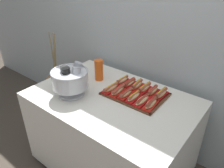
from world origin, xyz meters
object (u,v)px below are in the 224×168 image
at_px(floor_vase, 64,99).
at_px(hot_dog_1, 118,91).
at_px(buffet_table, 112,132).
at_px(hot_dog_2, 126,94).
at_px(hot_dog_0, 111,88).
at_px(hot_dog_4, 142,101).
at_px(hot_dog_7, 129,83).
at_px(hot_dog_11, 161,94).
at_px(hot_dog_5, 151,104).
at_px(hot_dog_10, 152,91).
at_px(hot_dog_6, 122,80).
at_px(hot_dog_9, 144,88).
at_px(hot_dog_8, 137,85).
at_px(serving_tray, 135,94).
at_px(punch_bowl, 70,79).
at_px(hot_dog_3, 134,97).
at_px(cup_stack, 99,70).

height_order(floor_vase, hot_dog_1, floor_vase).
relative_size(buffet_table, floor_vase, 1.19).
bearing_deg(hot_dog_2, hot_dog_0, -179.11).
height_order(buffet_table, hot_dog_4, hot_dog_4).
bearing_deg(hot_dog_7, hot_dog_11, 0.89).
bearing_deg(hot_dog_5, hot_dog_10, 115.33).
bearing_deg(hot_dog_7, hot_dog_1, -89.11).
relative_size(hot_dog_1, hot_dog_4, 1.04).
height_order(hot_dog_6, hot_dog_11, hot_dog_11).
relative_size(hot_dog_2, hot_dog_9, 0.93).
distance_m(hot_dog_1, hot_dog_8, 0.18).
bearing_deg(hot_dog_11, hot_dog_9, -179.11).
bearing_deg(hot_dog_4, hot_dog_5, 0.89).
xyz_separation_m(hot_dog_4, hot_dog_5, (0.07, 0.00, 0.00)).
height_order(buffet_table, serving_tray, serving_tray).
xyz_separation_m(hot_dog_5, hot_dog_9, (-0.15, 0.16, 0.00)).
distance_m(hot_dog_7, punch_bowl, 0.51).
distance_m(serving_tray, hot_dog_0, 0.21).
bearing_deg(hot_dog_1, hot_dog_11, 29.70).
distance_m(hot_dog_8, hot_dog_11, 0.23).
bearing_deg(hot_dog_1, punch_bowl, -142.61).
bearing_deg(hot_dog_3, hot_dog_7, 133.16).
height_order(serving_tray, hot_dog_2, hot_dog_2).
bearing_deg(hot_dog_3, hot_dog_8, 115.33).
distance_m(floor_vase, hot_dog_7, 1.08).
height_order(hot_dog_11, cup_stack, cup_stack).
relative_size(hot_dog_11, cup_stack, 0.92).
xyz_separation_m(hot_dog_7, cup_stack, (-0.29, -0.07, 0.06)).
bearing_deg(hot_dog_11, punch_bowl, -146.24).
distance_m(hot_dog_6, hot_dog_11, 0.38).
bearing_deg(hot_dog_2, buffet_table, -142.96).
relative_size(hot_dog_6, punch_bowl, 0.53).
bearing_deg(hot_dog_10, hot_dog_2, -131.38).
distance_m(buffet_table, hot_dog_1, 0.41).
bearing_deg(hot_dog_0, serving_tray, 24.64).
bearing_deg(hot_dog_11, hot_dog_0, -155.36).
height_order(hot_dog_2, hot_dog_5, same).
relative_size(hot_dog_4, hot_dog_10, 1.07).
relative_size(hot_dog_4, punch_bowl, 0.58).
bearing_deg(hot_dog_10, hot_dog_1, -142.86).
distance_m(hot_dog_5, hot_dog_10, 0.18).
bearing_deg(serving_tray, hot_dog_11, 24.64).
bearing_deg(hot_dog_9, hot_dog_10, 0.89).
distance_m(hot_dog_1, hot_dog_7, 0.17).
bearing_deg(hot_dog_4, floor_vase, 172.48).
bearing_deg(hot_dog_10, hot_dog_9, -179.11).
bearing_deg(cup_stack, hot_dog_11, 6.88).
bearing_deg(hot_dog_9, cup_stack, -171.12).
distance_m(floor_vase, hot_dog_9, 1.21).
height_order(buffet_table, hot_dog_2, hot_dog_2).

